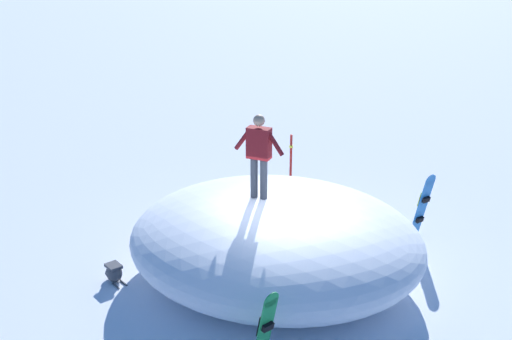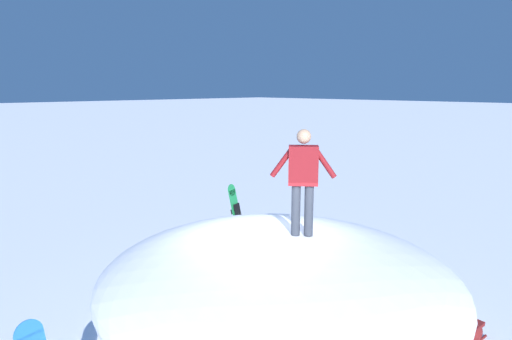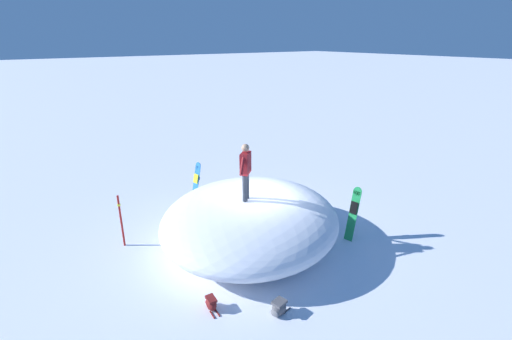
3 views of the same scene
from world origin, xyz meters
TOP-DOWN VIEW (x-y plane):
  - ground at (0.00, 0.00)m, footprint 240.00×240.00m
  - snow_mound at (0.00, -0.43)m, footprint 7.70×7.81m
  - snowboarder_standing at (0.22, -0.74)m, footprint 0.72×0.82m
  - snowboard_primary_upright at (1.63, 2.34)m, footprint 0.37×0.46m
  - snowboard_secondary_upright at (-3.61, -0.46)m, footprint 0.36×0.42m
  - backpack_near at (2.93, -1.66)m, footprint 0.38×0.58m
  - backpack_far at (1.87, -2.85)m, footprint 0.54×0.26m
  - trail_marker_pole at (-2.11, -3.69)m, footprint 0.10×0.10m

SIDE VIEW (x-z plane):
  - ground at x=0.00m, z-range 0.00..0.00m
  - backpack_far at x=1.87m, z-range 0.00..0.34m
  - backpack_near at x=2.93m, z-range 0.01..0.37m
  - snow_mound at x=0.00m, z-range 0.00..1.64m
  - snowboard_secondary_upright at x=-3.61m, z-range 0.03..1.62m
  - snowboard_primary_upright at x=1.63m, z-range 0.03..1.73m
  - trail_marker_pole at x=-2.11m, z-range 0.05..1.72m
  - snowboarder_standing at x=0.22m, z-range 1.76..3.42m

